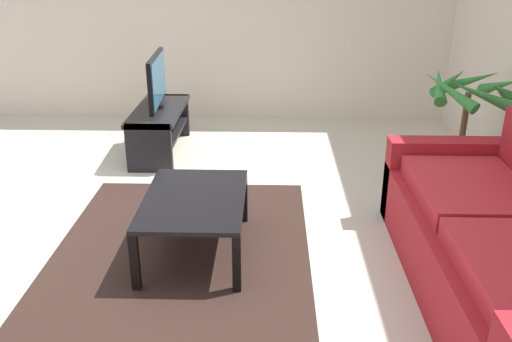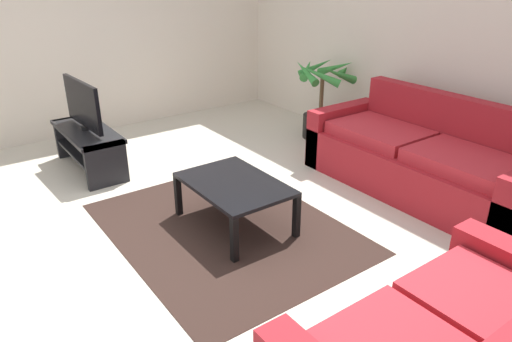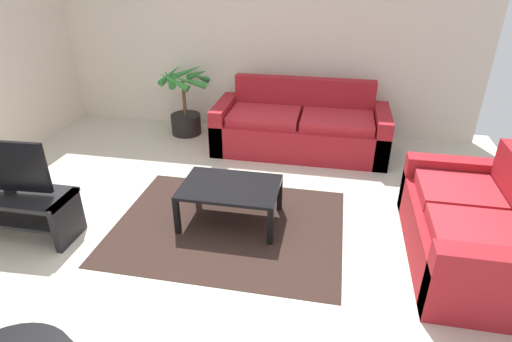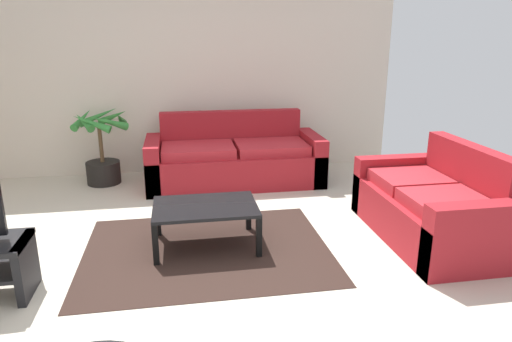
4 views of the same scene
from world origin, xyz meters
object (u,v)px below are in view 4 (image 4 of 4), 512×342
coffee_table (205,210)px  potted_palm (103,152)px  couch_loveseat (432,208)px  couch_main (234,160)px

coffee_table → potted_palm: size_ratio=0.95×
couch_loveseat → coffee_table: (-2.14, 0.18, 0.05)m
coffee_table → potted_palm: bearing=119.7°
couch_loveseat → potted_palm: size_ratio=1.65×
couch_main → coffee_table: size_ratio=2.39×
couch_main → potted_palm: 1.71m
couch_main → couch_loveseat: same height
couch_loveseat → coffee_table: couch_loveseat is taller
couch_loveseat → potted_palm: (-3.33, 2.27, 0.12)m
couch_loveseat → coffee_table: bearing=175.1°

